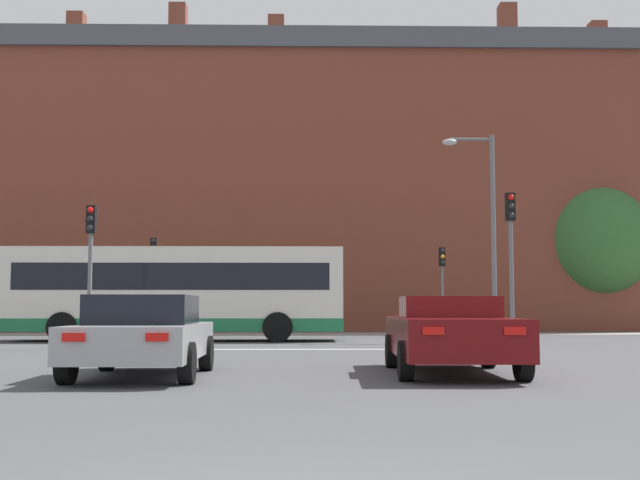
% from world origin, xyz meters
% --- Properties ---
extents(stop_line_strip, '(9.85, 0.30, 0.01)m').
position_xyz_m(stop_line_strip, '(0.00, 17.86, 0.00)').
color(stop_line_strip, silver).
rests_on(stop_line_strip, ground_plane).
extents(far_pavement, '(70.94, 2.50, 0.01)m').
position_xyz_m(far_pavement, '(0.00, 30.52, 0.01)').
color(far_pavement, gray).
rests_on(far_pavement, ground_plane).
extents(brick_civic_building, '(42.11, 11.11, 17.40)m').
position_xyz_m(brick_civic_building, '(-1.32, 39.11, 7.46)').
color(brick_civic_building, brown).
rests_on(brick_civic_building, ground_plane).
extents(car_saloon_left, '(2.07, 4.28, 1.36)m').
position_xyz_m(car_saloon_left, '(-2.64, 9.20, 0.71)').
color(car_saloon_left, '#9E9EA3').
rests_on(car_saloon_left, ground_plane).
extents(car_roadster_right, '(2.17, 4.64, 1.35)m').
position_xyz_m(car_roadster_right, '(2.62, 9.73, 0.70)').
color(car_roadster_right, '#600C0F').
rests_on(car_roadster_right, ground_plane).
extents(bus_crossing_lead, '(11.46, 2.76, 3.18)m').
position_xyz_m(bus_crossing_lead, '(-4.39, 23.54, 1.71)').
color(bus_crossing_lead, silver).
rests_on(bus_crossing_lead, ground_plane).
extents(traffic_light_near_left, '(0.26, 0.31, 4.05)m').
position_xyz_m(traffic_light_near_left, '(-6.02, 18.36, 2.73)').
color(traffic_light_near_left, slate).
rests_on(traffic_light_near_left, ground_plane).
extents(traffic_light_near_right, '(0.26, 0.31, 4.41)m').
position_xyz_m(traffic_light_near_right, '(5.91, 18.17, 2.95)').
color(traffic_light_near_right, slate).
rests_on(traffic_light_near_right, ground_plane).
extents(traffic_light_far_left, '(0.26, 0.31, 4.10)m').
position_xyz_m(traffic_light_far_left, '(-6.38, 29.69, 2.76)').
color(traffic_light_far_left, slate).
rests_on(traffic_light_far_left, ground_plane).
extents(traffic_light_far_right, '(0.26, 0.31, 3.71)m').
position_xyz_m(traffic_light_far_right, '(5.92, 29.65, 2.52)').
color(traffic_light_far_right, slate).
rests_on(traffic_light_far_right, ground_plane).
extents(street_lamp_junction, '(1.80, 0.36, 7.09)m').
position_xyz_m(street_lamp_junction, '(6.22, 22.78, 4.30)').
color(street_lamp_junction, slate).
rests_on(street_lamp_junction, ground_plane).
extents(pedestrian_waiting, '(0.35, 0.45, 1.70)m').
position_xyz_m(pedestrian_waiting, '(-5.66, 30.89, 1.00)').
color(pedestrian_waiting, black).
rests_on(pedestrian_waiting, ground_plane).
extents(tree_by_building, '(5.54, 5.54, 7.29)m').
position_xyz_m(tree_by_building, '(14.50, 35.08, 4.37)').
color(tree_by_building, '#4C3823').
rests_on(tree_by_building, ground_plane).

